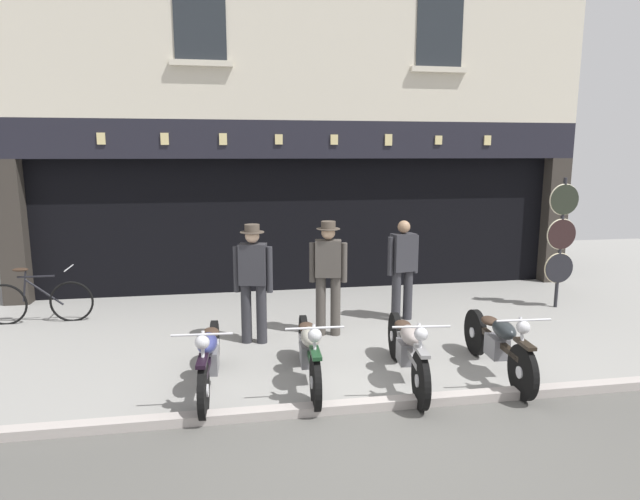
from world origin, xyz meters
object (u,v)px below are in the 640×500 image
at_px(motorcycle_left, 209,357).
at_px(advert_board_near, 227,208).
at_px(salesman_left, 253,278).
at_px(leaning_bicycle, 38,301).
at_px(motorcycle_center_left, 309,350).
at_px(tyre_sign_pole, 561,235).
at_px(motorcycle_center, 407,348).
at_px(motorcycle_center_right, 498,343).
at_px(salesman_right, 403,266).
at_px(shopkeeper_center, 328,272).
at_px(advert_board_far, 176,209).

bearing_deg(motorcycle_left, advert_board_near, -89.66).
bearing_deg(salesman_left, leaning_bicycle, -11.05).
relative_size(motorcycle_center_left, tyre_sign_pole, 0.87).
height_order(salesman_left, advert_board_near, advert_board_near).
xyz_separation_m(motorcycle_center_left, motorcycle_center, (1.16, -0.14, 0.00)).
bearing_deg(motorcycle_center_right, tyre_sign_pole, -130.18).
distance_m(salesman_right, tyre_sign_pole, 2.97).
relative_size(motorcycle_left, salesman_right, 1.20).
bearing_deg(advert_board_near, shopkeeper_center, -63.21).
distance_m(advert_board_near, leaning_bicycle, 3.63).
relative_size(motorcycle_left, motorcycle_center, 0.97).
relative_size(motorcycle_center_right, tyre_sign_pole, 0.86).
height_order(motorcycle_center_left, advert_board_far, advert_board_far).
height_order(tyre_sign_pole, advert_board_near, tyre_sign_pole).
height_order(motorcycle_center, motorcycle_center_right, motorcycle_center_right).
bearing_deg(shopkeeper_center, advert_board_near, -52.20).
relative_size(motorcycle_center, salesman_left, 1.19).
xyz_separation_m(motorcycle_center, tyre_sign_pole, (3.65, 2.58, 0.87)).
relative_size(motorcycle_center_right, shopkeeper_center, 1.15).
bearing_deg(advert_board_near, tyre_sign_pole, -20.31).
relative_size(motorcycle_center_right, leaning_bicycle, 1.17).
xyz_separation_m(motorcycle_center_right, salesman_right, (-0.45, 2.35, 0.49)).
xyz_separation_m(motorcycle_left, shopkeeper_center, (1.69, 1.68, 0.55)).
distance_m(salesman_left, advert_board_far, 3.38).
distance_m(motorcycle_left, shopkeeper_center, 2.45).
bearing_deg(salesman_left, shopkeeper_center, -158.91).
xyz_separation_m(salesman_left, tyre_sign_pole, (5.37, 0.92, 0.34)).
distance_m(motorcycle_center, tyre_sign_pole, 4.55).
xyz_separation_m(motorcycle_center, salesman_left, (-1.73, 1.66, 0.54)).
xyz_separation_m(motorcycle_center_left, advert_board_far, (-1.88, 4.56, 1.23)).
distance_m(motorcycle_center_right, advert_board_near, 5.84).
xyz_separation_m(motorcycle_center, advert_board_near, (-2.07, 4.70, 1.23)).
distance_m(motorcycle_center_left, advert_board_far, 5.09).
relative_size(salesman_right, advert_board_far, 1.50).
relative_size(motorcycle_center_left, motorcycle_center, 0.97).
height_order(salesman_left, leaning_bicycle, salesman_left).
distance_m(shopkeeper_center, leaning_bicycle, 4.73).
height_order(motorcycle_left, shopkeeper_center, shopkeeper_center).
bearing_deg(leaning_bicycle, shopkeeper_center, 72.42).
distance_m(tyre_sign_pole, advert_board_near, 6.11).
distance_m(salesman_left, advert_board_near, 3.13).
xyz_separation_m(motorcycle_center, shopkeeper_center, (-0.62, 1.82, 0.54)).
bearing_deg(shopkeeper_center, motorcycle_left, 55.82).
bearing_deg(tyre_sign_pole, advert_board_near, 159.69).
bearing_deg(tyre_sign_pole, salesman_left, -170.28).
xyz_separation_m(motorcycle_left, leaning_bicycle, (-2.80, 3.04, -0.05)).
xyz_separation_m(motorcycle_center_left, salesman_right, (1.86, 2.21, 0.49)).
xyz_separation_m(salesman_right, tyre_sign_pole, (2.94, 0.24, 0.38)).
height_order(motorcycle_center_right, advert_board_near, advert_board_near).
distance_m(motorcycle_left, motorcycle_center_right, 3.47).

